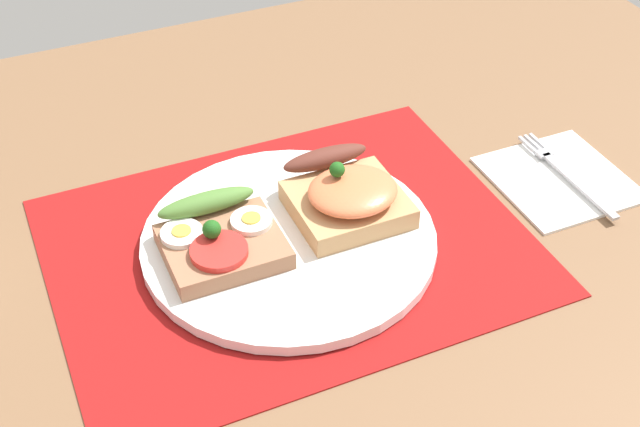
{
  "coord_description": "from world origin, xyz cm",
  "views": [
    {
      "loc": [
        -20.5,
        -53.2,
        50.81
      ],
      "look_at": [
        3.0,
        0.0,
        2.84
      ],
      "focal_mm": 48.17,
      "sensor_mm": 36.0,
      "label": 1
    }
  ],
  "objects_px": {
    "sandwich_egg_tomato": "(221,240)",
    "plate": "(289,240)",
    "napkin": "(559,178)",
    "fork": "(564,172)",
    "sandwich_salmon": "(347,194)"
  },
  "relations": [
    {
      "from": "sandwich_egg_tomato",
      "to": "plate",
      "type": "bearing_deg",
      "value": -3.29
    },
    {
      "from": "napkin",
      "to": "fork",
      "type": "xyz_separation_m",
      "value": [
        0.01,
        0.0,
        0.0
      ]
    },
    {
      "from": "sandwich_egg_tomato",
      "to": "fork",
      "type": "distance_m",
      "value": 0.35
    },
    {
      "from": "sandwich_salmon",
      "to": "fork",
      "type": "xyz_separation_m",
      "value": [
        0.22,
        -0.02,
        -0.03
      ]
    },
    {
      "from": "sandwich_egg_tomato",
      "to": "sandwich_salmon",
      "type": "relative_size",
      "value": 0.95
    },
    {
      "from": "plate",
      "to": "fork",
      "type": "relative_size",
      "value": 1.79
    },
    {
      "from": "napkin",
      "to": "fork",
      "type": "bearing_deg",
      "value": 12.09
    },
    {
      "from": "sandwich_egg_tomato",
      "to": "fork",
      "type": "relative_size",
      "value": 0.68
    },
    {
      "from": "sandwich_egg_tomato",
      "to": "sandwich_salmon",
      "type": "bearing_deg",
      "value": 3.1
    },
    {
      "from": "plate",
      "to": "fork",
      "type": "height_order",
      "value": "plate"
    },
    {
      "from": "plate",
      "to": "sandwich_salmon",
      "type": "xyz_separation_m",
      "value": [
        0.06,
        0.01,
        0.02
      ]
    },
    {
      "from": "napkin",
      "to": "plate",
      "type": "bearing_deg",
      "value": 176.71
    },
    {
      "from": "sandwich_egg_tomato",
      "to": "sandwich_salmon",
      "type": "distance_m",
      "value": 0.12
    },
    {
      "from": "sandwich_salmon",
      "to": "napkin",
      "type": "distance_m",
      "value": 0.22
    },
    {
      "from": "sandwich_egg_tomato",
      "to": "sandwich_salmon",
      "type": "height_order",
      "value": "sandwich_salmon"
    }
  ]
}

